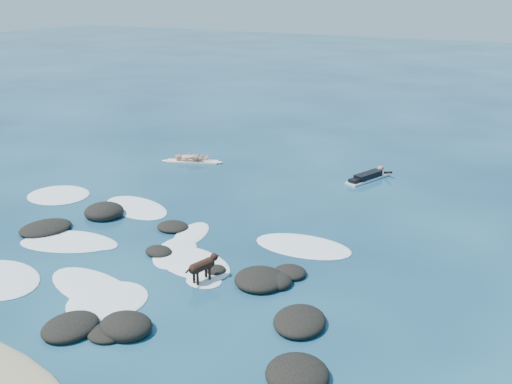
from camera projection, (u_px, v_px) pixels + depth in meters
The scene contains 6 objects.
ground at pixel (153, 246), 18.71m from camera, with size 160.00×160.00×0.00m, color #0A2642.
reef_rocks at pixel (168, 276), 16.53m from camera, with size 12.99×7.73×0.63m.
breaking_foam at pixel (114, 248), 18.54m from camera, with size 13.81×8.95×0.12m.
standing_surfer_rig at pixel (192, 149), 27.22m from camera, with size 2.87×1.43×1.70m.
paddling_surfer_rig at pixel (369, 176), 24.97m from camera, with size 1.57×2.64×0.47m.
dog at pixel (203, 265), 16.27m from camera, with size 0.55×1.24×0.80m.
Camera 1 is at (11.09, -13.27, 8.09)m, focal length 40.00 mm.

